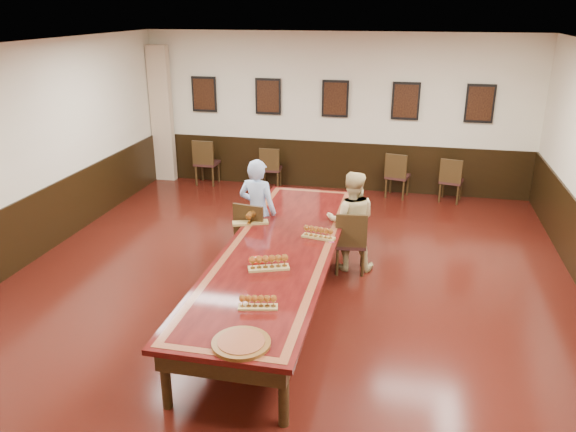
% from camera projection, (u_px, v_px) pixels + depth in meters
% --- Properties ---
extents(floor, '(8.00, 10.00, 0.02)m').
position_uv_depth(floor, '(280.00, 300.00, 7.49)').
color(floor, black).
rests_on(floor, ground).
extents(ceiling, '(8.00, 10.00, 0.02)m').
position_uv_depth(ceiling, '(279.00, 49.00, 6.35)').
color(ceiling, white).
rests_on(ceiling, floor).
extents(wall_back, '(8.00, 0.02, 3.20)m').
position_uv_depth(wall_back, '(335.00, 113.00, 11.50)').
color(wall_back, beige).
rests_on(wall_back, floor).
extents(chair_man, '(0.55, 0.58, 1.00)m').
position_uv_depth(chair_man, '(255.00, 232.00, 8.35)').
color(chair_man, '#311816').
rests_on(chair_man, floor).
extents(chair_woman, '(0.50, 0.53, 0.95)m').
position_uv_depth(chair_woman, '(351.00, 241.00, 8.13)').
color(chair_woman, '#311816').
rests_on(chair_woman, floor).
extents(spare_chair_a, '(0.47, 0.51, 0.99)m').
position_uv_depth(spare_chair_a, '(207.00, 161.00, 12.14)').
color(spare_chair_a, '#311816').
rests_on(spare_chair_a, floor).
extents(spare_chair_b, '(0.45, 0.48, 0.90)m').
position_uv_depth(spare_chair_b, '(271.00, 167.00, 11.89)').
color(spare_chair_b, '#311816').
rests_on(spare_chair_b, floor).
extents(spare_chair_c, '(0.53, 0.56, 0.93)m').
position_uv_depth(spare_chair_c, '(398.00, 175.00, 11.32)').
color(spare_chair_c, '#311816').
rests_on(spare_chair_c, floor).
extents(spare_chair_d, '(0.51, 0.54, 0.90)m').
position_uv_depth(spare_chair_d, '(451.00, 179.00, 11.07)').
color(spare_chair_d, '#311816').
rests_on(spare_chair_d, floor).
extents(person_man, '(0.64, 0.48, 1.60)m').
position_uv_depth(person_man, '(258.00, 211.00, 8.34)').
color(person_man, '#5488D4').
rests_on(person_man, floor).
extents(person_woman, '(0.80, 0.66, 1.48)m').
position_uv_depth(person_woman, '(351.00, 221.00, 8.13)').
color(person_woman, beige).
rests_on(person_woman, floor).
extents(pink_phone, '(0.13, 0.14, 0.01)m').
position_uv_depth(pink_phone, '(330.00, 241.00, 7.41)').
color(pink_phone, '#D34687').
rests_on(pink_phone, conference_table).
extents(curtain, '(0.45, 0.18, 2.90)m').
position_uv_depth(curtain, '(162.00, 115.00, 12.13)').
color(curtain, tan).
rests_on(curtain, floor).
extents(wainscoting, '(8.00, 10.00, 1.00)m').
position_uv_depth(wainscoting, '(280.00, 265.00, 7.31)').
color(wainscoting, black).
rests_on(wainscoting, floor).
extents(conference_table, '(1.40, 5.00, 0.76)m').
position_uv_depth(conference_table, '(280.00, 257.00, 7.27)').
color(conference_table, black).
rests_on(conference_table, floor).
extents(posters, '(6.14, 0.04, 0.74)m').
position_uv_depth(posters, '(335.00, 99.00, 11.33)').
color(posters, black).
rests_on(posters, wall_back).
extents(flight_a, '(0.53, 0.33, 0.19)m').
position_uv_depth(flight_a, '(251.00, 218.00, 7.97)').
color(flight_a, olive).
rests_on(flight_a, conference_table).
extents(flight_b, '(0.46, 0.21, 0.17)m').
position_uv_depth(flight_b, '(318.00, 233.00, 7.48)').
color(flight_b, olive).
rests_on(flight_b, conference_table).
extents(flight_c, '(0.51, 0.31, 0.18)m').
position_uv_depth(flight_c, '(269.00, 263.00, 6.59)').
color(flight_c, olive).
rests_on(flight_c, conference_table).
extents(flight_d, '(0.42, 0.21, 0.15)m').
position_uv_depth(flight_d, '(258.00, 302.00, 5.75)').
color(flight_d, olive).
rests_on(flight_d, conference_table).
extents(red_plate_grp, '(0.22, 0.22, 0.03)m').
position_uv_depth(red_plate_grp, '(257.00, 260.00, 6.84)').
color(red_plate_grp, '#B81B0C').
rests_on(red_plate_grp, conference_table).
extents(carved_platter, '(0.58, 0.58, 0.04)m').
position_uv_depth(carved_platter, '(241.00, 343.00, 5.15)').
color(carved_platter, '#533010').
rests_on(carved_platter, conference_table).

